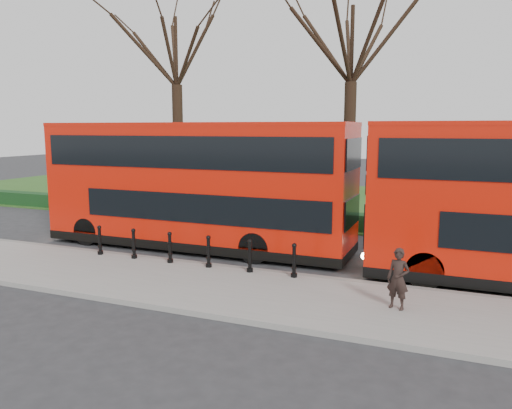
% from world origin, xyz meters
% --- Properties ---
extents(ground, '(120.00, 120.00, 0.00)m').
position_xyz_m(ground, '(0.00, 0.00, 0.00)').
color(ground, '#28282B').
rests_on(ground, ground).
extents(pavement, '(60.00, 4.00, 0.15)m').
position_xyz_m(pavement, '(0.00, -3.00, 0.07)').
color(pavement, gray).
rests_on(pavement, ground).
extents(kerb, '(60.00, 0.25, 0.16)m').
position_xyz_m(kerb, '(0.00, -1.00, 0.07)').
color(kerb, slate).
rests_on(kerb, ground).
extents(grass_verge, '(60.00, 18.00, 0.06)m').
position_xyz_m(grass_verge, '(0.00, 15.00, 0.03)').
color(grass_verge, '#2A4E1A').
rests_on(grass_verge, ground).
extents(hedge, '(60.00, 0.90, 0.80)m').
position_xyz_m(hedge, '(0.00, 6.80, 0.40)').
color(hedge, black).
rests_on(hedge, ground).
extents(yellow_line_outer, '(60.00, 0.10, 0.01)m').
position_xyz_m(yellow_line_outer, '(0.00, -0.70, 0.01)').
color(yellow_line_outer, yellow).
rests_on(yellow_line_outer, ground).
extents(yellow_line_inner, '(60.00, 0.10, 0.01)m').
position_xyz_m(yellow_line_inner, '(0.00, -0.50, 0.01)').
color(yellow_line_inner, yellow).
rests_on(yellow_line_inner, ground).
extents(tree_left, '(8.21, 8.21, 12.83)m').
position_xyz_m(tree_left, '(-8.00, 10.00, 9.34)').
color(tree_left, black).
rests_on(tree_left, ground).
extents(tree_mid, '(8.01, 8.01, 12.52)m').
position_xyz_m(tree_mid, '(2.00, 10.00, 9.11)').
color(tree_mid, black).
rests_on(tree_mid, ground).
extents(bollard_row, '(7.43, 0.15, 1.00)m').
position_xyz_m(bollard_row, '(-0.86, -1.35, 0.65)').
color(bollard_row, black).
rests_on(bollard_row, pavement).
extents(bus_lead, '(12.11, 2.78, 4.82)m').
position_xyz_m(bus_lead, '(-2.09, 1.34, 2.43)').
color(bus_lead, red).
rests_on(bus_lead, ground).
extents(pedestrian, '(0.64, 0.51, 1.55)m').
position_xyz_m(pedestrian, '(6.00, -2.91, 0.92)').
color(pedestrian, black).
rests_on(pedestrian, pavement).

